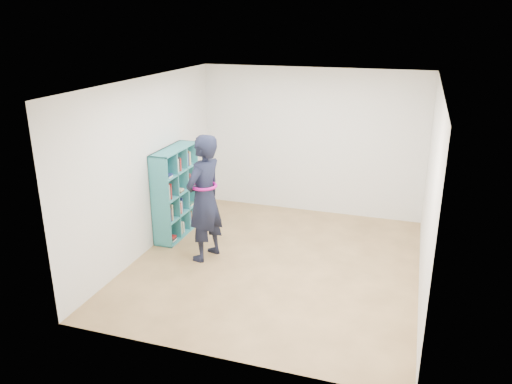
% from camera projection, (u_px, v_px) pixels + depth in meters
% --- Properties ---
extents(floor, '(4.50, 4.50, 0.00)m').
position_uv_depth(floor, '(276.00, 263.00, 7.28)').
color(floor, brown).
rests_on(floor, ground).
extents(ceiling, '(4.50, 4.50, 0.00)m').
position_uv_depth(ceiling, '(278.00, 83.00, 6.42)').
color(ceiling, white).
rests_on(ceiling, wall_back).
extents(wall_left, '(0.02, 4.50, 2.60)m').
position_uv_depth(wall_left, '(148.00, 166.00, 7.43)').
color(wall_left, white).
rests_on(wall_left, floor).
extents(wall_right, '(0.02, 4.50, 2.60)m').
position_uv_depth(wall_right, '(430.00, 193.00, 6.27)').
color(wall_right, white).
rests_on(wall_right, floor).
extents(wall_back, '(4.00, 0.02, 2.60)m').
position_uv_depth(wall_back, '(311.00, 142.00, 8.87)').
color(wall_back, white).
rests_on(wall_back, floor).
extents(wall_front, '(4.00, 0.02, 2.60)m').
position_uv_depth(wall_front, '(214.00, 246.00, 4.83)').
color(wall_front, white).
rests_on(wall_front, floor).
extents(bookshelf, '(0.32, 1.09, 1.46)m').
position_uv_depth(bookshelf, '(174.00, 193.00, 8.05)').
color(bookshelf, teal).
rests_on(bookshelf, floor).
extents(person, '(0.61, 0.78, 1.87)m').
position_uv_depth(person, '(204.00, 198.00, 7.16)').
color(person, black).
rests_on(person, floor).
extents(smartphone, '(0.03, 0.08, 0.12)m').
position_uv_depth(smartphone, '(200.00, 187.00, 7.26)').
color(smartphone, silver).
rests_on(smartphone, person).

